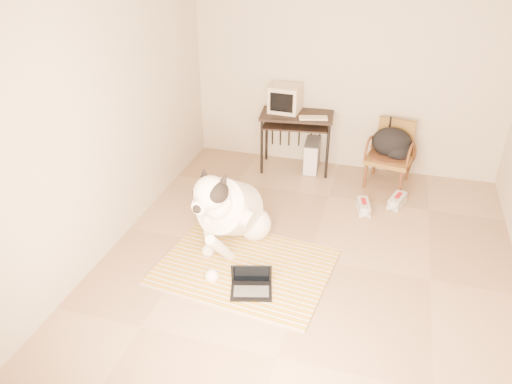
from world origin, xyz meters
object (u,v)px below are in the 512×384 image
at_px(computer_desk, 296,122).
at_px(crt_monitor, 285,98).
at_px(rattan_chair, 390,154).
at_px(backpack, 393,144).
at_px(laptop, 251,284).
at_px(dog, 230,211).
at_px(pc_tower, 312,156).

height_order(computer_desk, crt_monitor, crt_monitor).
distance_m(rattan_chair, backpack, 0.13).
relative_size(laptop, crt_monitor, 1.08).
bearing_deg(crt_monitor, dog, -92.48).
bearing_deg(laptop, rattan_chair, 67.02).
height_order(dog, rattan_chair, dog).
distance_m(dog, backpack, 2.40).
bearing_deg(laptop, computer_desk, 93.39).
relative_size(rattan_chair, backpack, 1.63).
distance_m(computer_desk, rattan_chair, 1.25).
bearing_deg(dog, rattan_chair, 51.43).
height_order(laptop, crt_monitor, crt_monitor).
distance_m(crt_monitor, rattan_chair, 1.50).
bearing_deg(rattan_chair, laptop, -112.98).
distance_m(dog, laptop, 0.84).
distance_m(laptop, computer_desk, 2.64).
bearing_deg(dog, laptop, -57.80).
bearing_deg(pc_tower, rattan_chair, -5.55).
height_order(crt_monitor, backpack, crt_monitor).
height_order(laptop, rattan_chair, rattan_chair).
bearing_deg(pc_tower, backpack, -4.90).
xyz_separation_m(crt_monitor, backpack, (1.41, -0.14, -0.41)).
bearing_deg(backpack, computer_desk, 177.77).
bearing_deg(laptop, backpack, 66.85).
height_order(crt_monitor, rattan_chair, crt_monitor).
xyz_separation_m(dog, computer_desk, (0.26, 1.92, 0.26)).
relative_size(laptop, pc_tower, 0.96).
distance_m(dog, computer_desk, 1.95).
bearing_deg(laptop, pc_tower, 88.49).
bearing_deg(crt_monitor, computer_desk, -26.58).
bearing_deg(dog, backpack, 51.33).
relative_size(laptop, backpack, 0.88).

